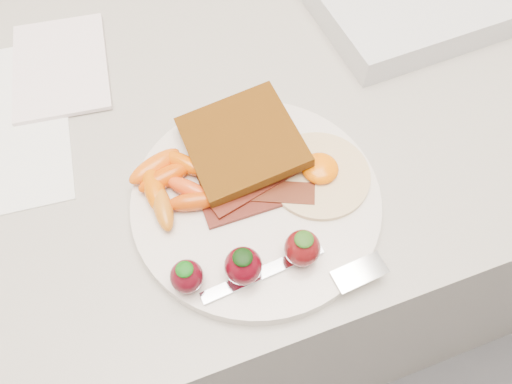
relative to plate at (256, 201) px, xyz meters
name	(u,v)px	position (x,y,z in m)	size (l,w,h in m)	color
counter	(242,250)	(0.02, 0.15, -0.46)	(2.00, 0.60, 0.90)	gray
plate	(256,201)	(0.00, 0.00, 0.00)	(0.27, 0.27, 0.02)	silver
toast_lower	(236,150)	(0.00, 0.06, 0.02)	(0.10, 0.10, 0.01)	#3D1B0A
toast_upper	(242,141)	(0.01, 0.06, 0.03)	(0.12, 0.12, 0.01)	#462807
fried_egg	(319,173)	(0.07, 0.00, 0.01)	(0.13, 0.13, 0.02)	beige
bacon_strips	(258,193)	(0.00, 0.00, 0.01)	(0.12, 0.07, 0.01)	black
baby_carrots	(169,183)	(-0.08, 0.04, 0.02)	(0.09, 0.10, 0.02)	#CA4200
strawberries	(250,262)	(-0.03, -0.08, 0.03)	(0.15, 0.05, 0.04)	#4A0711
fork	(307,273)	(0.02, -0.10, 0.01)	(0.18, 0.06, 0.00)	silver
notepad	(60,66)	(-0.17, 0.28, 0.00)	(0.12, 0.17, 0.01)	white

